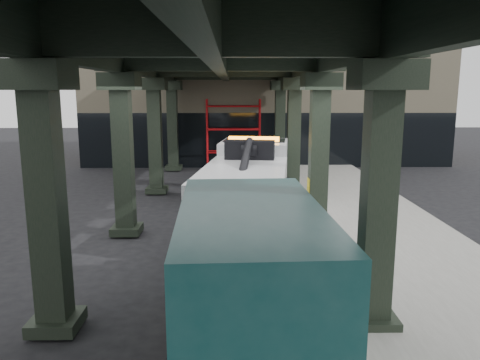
{
  "coord_description": "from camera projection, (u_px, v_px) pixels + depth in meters",
  "views": [
    {
      "loc": [
        -0.05,
        -12.24,
        4.5
      ],
      "look_at": [
        0.18,
        2.28,
        1.7
      ],
      "focal_mm": 35.0,
      "sensor_mm": 36.0,
      "label": 1
    }
  ],
  "objects": [
    {
      "name": "towed_van",
      "position": [
        249.0,
        268.0,
        8.29
      ],
      "size": [
        2.81,
        6.52,
        2.6
      ],
      "rotation": [
        0.0,
        0.0,
        0.04
      ],
      "color": "#0F3839",
      "rests_on": "ground"
    },
    {
      "name": "ground",
      "position": [
        235.0,
        256.0,
        12.87
      ],
      "size": [
        90.0,
        90.0,
        0.0
      ],
      "primitive_type": "plane",
      "color": "black",
      "rests_on": "ground"
    },
    {
      "name": "sidewalk",
      "position": [
        376.0,
        231.0,
        14.89
      ],
      "size": [
        5.0,
        40.0,
        0.15
      ],
      "primitive_type": "cube",
      "color": "gray",
      "rests_on": "ground"
    },
    {
      "name": "scaffolding",
      "position": [
        233.0,
        132.0,
        26.85
      ],
      "size": [
        3.08,
        0.88,
        4.0
      ],
      "color": "red",
      "rests_on": "ground"
    },
    {
      "name": "lane_stripe",
      "position": [
        288.0,
        234.0,
        14.86
      ],
      "size": [
        0.12,
        38.0,
        0.01
      ],
      "primitive_type": "cube",
      "color": "silver",
      "rests_on": "ground"
    },
    {
      "name": "viaduct",
      "position": [
        221.0,
        57.0,
        13.79
      ],
      "size": [
        7.4,
        32.0,
        6.4
      ],
      "color": "black",
      "rests_on": "ground"
    },
    {
      "name": "tow_truck",
      "position": [
        249.0,
        182.0,
        15.93
      ],
      "size": [
        3.57,
        9.14,
        2.92
      ],
      "rotation": [
        0.0,
        0.0,
        -0.13
      ],
      "color": "black",
      "rests_on": "ground"
    },
    {
      "name": "building",
      "position": [
        263.0,
        98.0,
        31.78
      ],
      "size": [
        22.0,
        10.0,
        8.0
      ],
      "primitive_type": "cube",
      "color": "#C6B793",
      "rests_on": "ground"
    }
  ]
}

